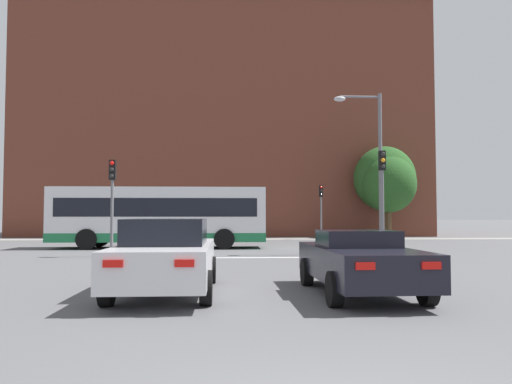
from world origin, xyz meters
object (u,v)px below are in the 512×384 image
Objects in this scene: street_lamp_junction at (372,155)px; pedestrian_waiting at (215,226)px; traffic_light_near_left at (112,191)px; traffic_light_near_right at (383,185)px; car_roadster_right at (359,261)px; traffic_light_far_right at (321,203)px; car_saloon_left at (167,255)px; bus_crossing_lead at (160,216)px.

street_lamp_junction reaches higher than pedestrian_waiting.
traffic_light_near_left is 10.92m from traffic_light_near_right.
car_roadster_right is 1.21× the size of traffic_light_far_right.
car_saloon_left is at bearing -107.72° from traffic_light_far_right.
pedestrian_waiting is at bearing 174.55° from traffic_light_far_right.
traffic_light_near_right is at bearing 50.69° from car_saloon_left.
traffic_light_near_left is (-3.41, 9.55, 1.82)m from car_saloon_left.
car_roadster_right is 11.72m from street_lamp_junction.
traffic_light_far_right reaches higher than pedestrian_waiting.
car_saloon_left is 1.28× the size of traffic_light_near_left.
car_saloon_left is 1.16× the size of traffic_light_near_right.
bus_crossing_lead is 6.57× the size of pedestrian_waiting.
car_roadster_right is 16.42m from bus_crossing_lead.
street_lamp_junction is at bearing 70.95° from car_roadster_right.
pedestrian_waiting is at bearing 115.64° from traffic_light_near_right.
car_saloon_left is 0.72× the size of street_lamp_junction.
traffic_light_far_right reaches higher than bus_crossing_lead.
bus_crossing_lead is 5.46m from traffic_light_near_left.
bus_crossing_lead reaches higher than car_saloon_left.
street_lamp_junction is (-0.14, 0.96, 1.35)m from traffic_light_near_right.
traffic_light_near_left reaches higher than pedestrian_waiting.
traffic_light_near_right reaches higher than car_roadster_right.
traffic_light_near_left reaches higher than bus_crossing_lead.
traffic_light_far_right is at bearing 79.97° from car_roadster_right.
traffic_light_near_left is at bearing 178.94° from traffic_light_near_right.
traffic_light_near_left is 15.48m from pedestrian_waiting.
car_roadster_right is at bearing -98.49° from traffic_light_far_right.
car_roadster_right is 25.14m from pedestrian_waiting.
street_lamp_junction is at bearing 4.01° from traffic_light_near_left.
bus_crossing_lead is (-2.26, 14.79, 0.83)m from car_saloon_left.
traffic_light_near_right is (3.50, 9.70, 2.19)m from car_roadster_right.
car_saloon_left is 14.99m from bus_crossing_lead.
car_saloon_left is 4.02m from car_roadster_right.
traffic_light_near_left is 2.40× the size of pedestrian_waiting.
bus_crossing_lead is 2.48× the size of traffic_light_near_right.
street_lamp_junction is at bearing 53.90° from car_saloon_left.
traffic_light_far_right is 7.58m from pedestrian_waiting.
traffic_light_near_left is 0.90× the size of traffic_light_near_right.
traffic_light_near_right is at bearing -81.56° from street_lamp_junction.
street_lamp_junction reaches higher than car_saloon_left.
pedestrian_waiting is (0.23, 24.49, 0.15)m from car_saloon_left.
car_roadster_right is at bearing -5.67° from car_saloon_left.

